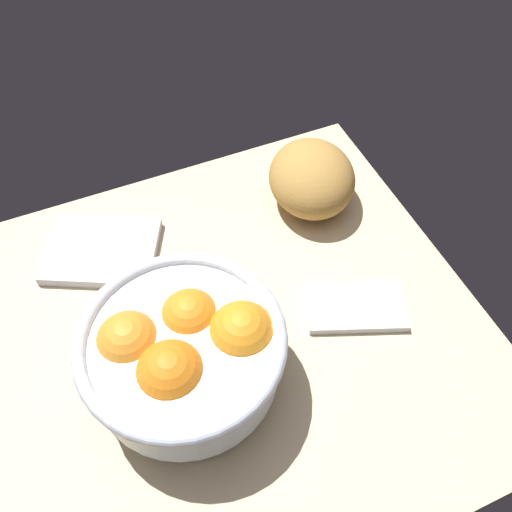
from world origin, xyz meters
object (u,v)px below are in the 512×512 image
object	(u,v)px
fruit_bowl	(184,351)
napkin_folded	(356,308)
bread_loaf	(312,178)
napkin_spare	(102,251)

from	to	relation	value
fruit_bowl	napkin_folded	size ratio (longest dim) A/B	1.83
fruit_bowl	bread_loaf	bearing A→B (deg)	-142.16
bread_loaf	napkin_folded	xyz separation A→B (cm)	(3.29, 20.00, -3.86)
napkin_folded	napkin_spare	bearing A→B (deg)	-38.15
fruit_bowl	bread_loaf	distance (cm)	33.39
bread_loaf	napkin_folded	bearing A→B (deg)	80.65
bread_loaf	napkin_spare	bearing A→B (deg)	-3.71
fruit_bowl	bread_loaf	size ratio (longest dim) A/B	1.61
napkin_spare	bread_loaf	bearing A→B (deg)	176.29
fruit_bowl	napkin_folded	bearing A→B (deg)	-178.93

